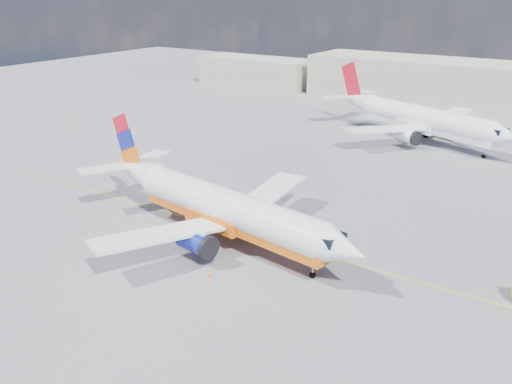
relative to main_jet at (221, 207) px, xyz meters
The scene contains 7 objects.
ground 3.70m from the main_jet, 23.65° to the right, with size 240.00×240.00×0.00m, color slate.
taxi_line 4.25m from the main_jet, 52.06° to the left, with size 70.00×0.15×0.01m, color yellow.
terminal_main 74.55m from the main_jet, 84.81° to the left, with size 70.00×14.00×8.00m, color beige.
terminal_annex 83.34m from the main_jet, 121.27° to the left, with size 26.00×10.00×6.00m, color beige.
main_jet is the anchor object (origin of this frame).
second_jet 43.62m from the main_jet, 85.32° to the left, with size 32.47×24.54×9.94m.
traffic_cone 7.74m from the main_jet, 61.22° to the right, with size 0.36×0.36×0.51m.
Camera 1 is at (26.81, -36.63, 21.92)m, focal length 40.00 mm.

